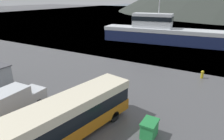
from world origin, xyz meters
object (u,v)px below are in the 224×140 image
Objects in this scene: fishing_boat at (161,32)px; storage_bin at (149,129)px; tour_bus at (64,119)px; delivery_van at (11,102)px.

fishing_boat is 32.21m from storage_bin.
storage_bin is (8.61, -30.99, -1.71)m from fishing_boat.
storage_bin is (4.91, 3.34, -1.11)m from tour_bus.
tour_bus is 6.25m from delivery_van.
fishing_boat is at bearing 107.07° from tour_bus.
fishing_boat is 18.31× the size of storage_bin.
fishing_boat is at bearing 83.43° from delivery_van.
tour_bus is 34.54m from fishing_boat.
storage_bin is at bearing 8.88° from fishing_boat.
tour_bus is 2.05× the size of delivery_van.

